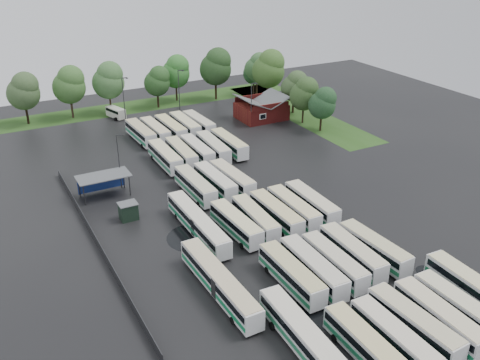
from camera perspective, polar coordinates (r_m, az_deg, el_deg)
name	(u,v)px	position (r m, az deg, el deg)	size (l,w,h in m)	color
ground	(268,231)	(75.81, 2.99, -5.44)	(160.00, 160.00, 0.00)	black
brick_building	(261,111)	(119.99, 2.29, 7.41)	(10.07, 8.60, 5.39)	maroon
wash_shed	(103,178)	(86.97, -14.42, 0.21)	(8.20, 4.20, 3.58)	#2D2D30
utility_hut	(128,211)	(79.70, -11.82, -3.26)	(2.70, 2.20, 2.62)	black
grass_strip_north	(135,106)	(131.40, -11.10, 7.70)	(80.00, 10.00, 0.01)	#244815
grass_strip_east	(298,112)	(125.75, 6.23, 7.23)	(10.00, 50.00, 0.01)	#244815
west_fence	(96,240)	(74.97, -15.09, -6.23)	(0.10, 50.00, 1.20)	#2D2D30
bus_r0c0	(367,347)	(55.95, 13.40, -16.94)	(2.60, 11.27, 3.13)	silver
bus_r0c1	(394,338)	(57.65, 16.11, -15.87)	(2.41, 11.05, 3.07)	silver
bus_r0c2	(414,324)	(59.78, 18.05, -14.40)	(2.89, 11.47, 3.17)	silver
bus_r0c3	(439,318)	(61.45, 20.48, -13.59)	(2.69, 11.48, 3.18)	silver
bus_r0c4	(458,308)	(63.67, 22.27, -12.48)	(2.41, 11.05, 3.07)	silver
bus_r1c0	(291,274)	(64.24, 5.50, -9.97)	(2.52, 11.40, 3.17)	silver
bus_r1c1	(313,268)	(65.57, 7.78, -9.25)	(2.79, 11.68, 3.23)	silver
bus_r1c2	(334,262)	(67.13, 9.99, -8.59)	(2.57, 11.14, 3.09)	silver
bus_r1c3	(352,252)	(69.28, 11.87, -7.58)	(2.80, 11.36, 3.14)	silver
bus_r1c4	(374,248)	(70.92, 14.11, -7.01)	(2.90, 11.25, 3.10)	silver
bus_r2c0	(236,224)	(74.04, -0.44, -4.69)	(2.77, 11.14, 3.08)	silver
bus_r2c1	(255,218)	(75.39, 1.63, -4.13)	(2.82, 11.04, 3.05)	silver
bus_r2c2	(276,213)	(76.69, 3.86, -3.58)	(2.47, 11.36, 3.16)	silver
bus_r2c3	(293,208)	(78.29, 5.73, -3.02)	(2.51, 11.27, 3.13)	silver
bus_r2c4	(312,203)	(79.98, 7.65, -2.47)	(2.68, 11.44, 3.17)	silver
bus_r3c0	(195,186)	(84.87, -4.79, -0.60)	(2.54, 11.50, 3.20)	silver
bus_r3c1	(215,181)	(86.19, -2.69, -0.14)	(2.66, 11.29, 3.13)	silver
bus_r3c2	(232,179)	(87.02, -0.86, 0.16)	(2.94, 11.43, 3.15)	silver
bus_r4c0	(165,157)	(96.24, -8.00, 2.48)	(2.56, 11.63, 3.23)	silver
bus_r4c1	(181,153)	(97.57, -6.28, 2.87)	(2.85, 11.35, 3.14)	silver
bus_r4c2	(197,150)	(98.62, -4.60, 3.19)	(2.51, 11.22, 3.12)	silver
bus_r4c3	(213,147)	(99.54, -2.90, 3.50)	(3.01, 11.71, 3.23)	silver
bus_r4c4	(229,144)	(101.19, -1.18, 3.88)	(2.44, 11.42, 3.18)	silver
bus_r5c0	(141,133)	(108.56, -10.55, 4.97)	(2.81, 11.51, 3.18)	silver
bus_r5c1	(155,131)	(109.43, -9.02, 5.23)	(2.62, 11.25, 3.12)	silver
bus_r5c2	(171,128)	(110.16, -7.39, 5.50)	(2.72, 11.60, 3.21)	silver
bus_r5c3	(185,125)	(111.58, -5.88, 5.84)	(2.49, 11.53, 3.21)	silver
bus_r5c4	(199,123)	(112.51, -4.42, 6.04)	(2.76, 11.33, 3.13)	silver
artic_bus_west_a	(311,346)	(55.11, 7.56, -17.10)	(3.10, 17.05, 3.15)	silver
artic_bus_west_b	(198,223)	(74.37, -4.53, -4.62)	(2.37, 16.59, 3.08)	silver
artic_bus_west_c	(219,282)	(62.79, -2.22, -10.82)	(2.57, 16.65, 3.08)	silver
minibus	(116,112)	(123.85, -13.11, 7.05)	(3.40, 5.62, 2.31)	beige
tree_north_0	(24,91)	(123.83, -22.05, 8.82)	(6.93, 6.93, 11.48)	black
tree_north_1	(70,84)	(124.63, -17.71, 9.70)	(7.19, 7.19, 11.91)	#34251A
tree_north_2	(109,80)	(125.87, -13.82, 10.33)	(7.22, 7.22, 11.96)	#312113
tree_north_3	(158,81)	(128.08, -8.77, 10.41)	(6.02, 6.02, 9.97)	black
tree_north_4	(176,71)	(132.67, -6.82, 11.46)	(6.88, 6.88, 11.40)	#301E14
tree_north_5	(216,66)	(132.78, -2.53, 12.02)	(7.74, 7.74, 12.82)	black
tree_north_6	(255,72)	(137.98, 1.56, 11.49)	(5.42, 5.42, 8.98)	#38291E
tree_east_0	(323,103)	(112.51, 8.86, 8.14)	(5.69, 5.69, 9.42)	black
tree_east_1	(305,94)	(116.68, 6.93, 9.14)	(6.18, 6.18, 10.23)	#302517
tree_east_2	(295,86)	(123.38, 5.89, 9.96)	(5.94, 5.94, 9.83)	#312115
tree_east_3	(269,68)	(130.33, 3.14, 11.80)	(7.83, 7.83, 12.98)	#332114
tree_east_4	(258,67)	(137.41, 1.92, 11.91)	(6.48, 6.48, 10.73)	black
lamp_post_ne	(252,102)	(113.50, 1.27, 8.32)	(1.47, 0.29, 9.57)	#2D2D30
lamp_post_nw	(119,157)	(88.06, -12.75, 2.38)	(1.41, 0.28, 9.18)	#2D2D30
lamp_post_back_w	(124,96)	(120.23, -12.27, 8.75)	(1.49, 0.29, 9.64)	#2D2D30
lamp_post_back_e	(179,89)	(122.75, -6.48, 9.63)	(1.56, 0.30, 10.11)	#2D2D30
puddle_0	(318,313)	(61.72, 8.29, -13.86)	(5.82, 5.82, 0.01)	black
puddle_1	(437,299)	(67.05, 20.24, -11.79)	(3.72, 3.72, 0.01)	black
puddle_2	(195,237)	(74.46, -4.80, -6.12)	(7.94, 7.94, 0.01)	black
puddle_3	(300,225)	(77.55, 6.46, -4.81)	(3.97, 3.97, 0.01)	black
puddle_4	(426,271)	(71.36, 19.24, -9.17)	(2.59, 2.59, 0.01)	black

